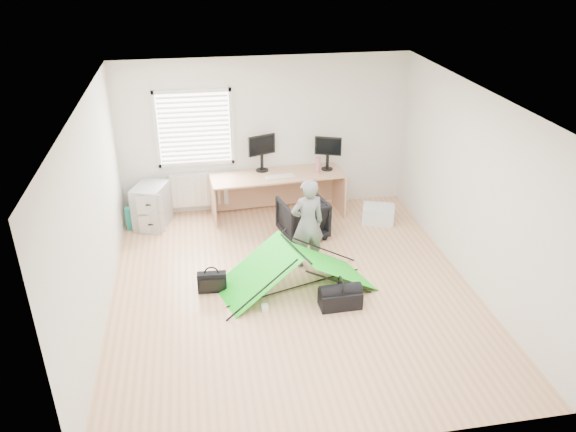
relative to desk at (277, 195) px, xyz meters
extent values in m
plane|color=tan|center=(-0.14, -2.34, -0.39)|extent=(5.50, 5.50, 0.00)
cube|color=silver|center=(-0.14, 0.41, 0.96)|extent=(5.00, 0.02, 2.70)
cube|color=silver|center=(-1.34, 0.37, 1.16)|extent=(1.20, 0.06, 1.20)
cube|color=silver|center=(-1.34, 0.33, 0.06)|extent=(1.00, 0.12, 0.60)
cube|color=tan|center=(0.00, 0.00, 0.00)|extent=(2.31, 0.87, 0.77)
cube|color=#A3A4A8|center=(-2.15, -0.04, -0.02)|extent=(0.66, 0.76, 0.74)
cube|color=black|center=(-0.23, 0.22, 0.62)|extent=(0.51, 0.27, 0.48)
cube|color=black|center=(0.90, 0.08, 0.61)|extent=(0.47, 0.26, 0.44)
cube|color=beige|center=(0.03, -0.12, 0.40)|extent=(0.50, 0.23, 0.02)
cylinder|color=#B5656E|center=(0.71, -0.04, 0.53)|extent=(0.10, 0.10, 0.28)
imported|color=black|center=(0.30, -0.82, -0.06)|extent=(0.83, 0.85, 0.65)
imported|color=slate|center=(0.19, -1.73, 0.31)|extent=(0.55, 0.41, 1.39)
cube|color=silver|center=(1.68, -0.56, -0.24)|extent=(0.62, 0.53, 0.30)
cube|color=teal|center=(-2.43, -0.07, -0.20)|extent=(0.33, 0.17, 0.37)
cube|color=black|center=(-1.25, -2.20, -0.24)|extent=(0.41, 0.14, 0.30)
cube|color=silver|center=(-0.59, -2.78, -0.34)|extent=(0.09, 0.09, 0.09)
cube|color=black|center=(0.41, -2.85, -0.27)|extent=(0.56, 0.30, 0.24)
camera|label=1|loc=(-1.32, -8.81, 4.08)|focal=35.00mm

